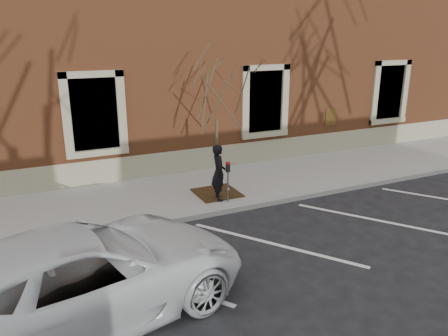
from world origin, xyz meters
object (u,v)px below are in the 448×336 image
parking_meter (228,175)px  white_truck (81,276)px  man (219,173)px  sapling (216,97)px

parking_meter → white_truck: bearing=-159.6°
white_truck → man: bearing=-62.1°
parking_meter → sapling: 2.22m
man → parking_meter: man is taller
man → white_truck: bearing=142.0°
man → sapling: 2.15m
man → parking_meter: bearing=-142.2°
sapling → white_truck: bearing=-136.2°
man → sapling: sapling is taller
parking_meter → man: bearing=99.5°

